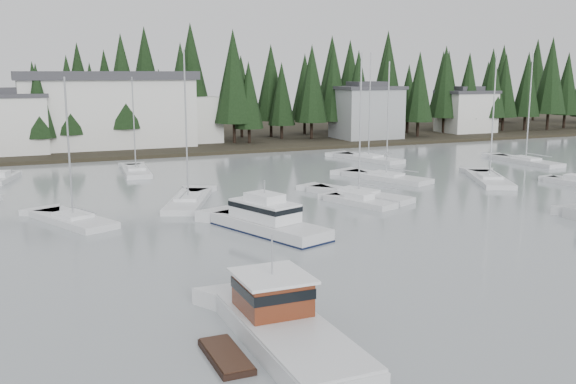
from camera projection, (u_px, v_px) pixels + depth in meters
name	position (u px, v px, depth m)	size (l,w,h in m)	color
far_shore_land	(127.00, 139.00, 109.68)	(240.00, 54.00, 1.00)	black
conifer_treeline	(139.00, 146.00, 99.75)	(200.00, 22.00, 20.00)	black
house_west	(11.00, 122.00, 85.56)	(9.54, 7.42, 8.75)	silver
house_east_a	(366.00, 111.00, 105.68)	(10.60, 8.48, 9.25)	#999EA0
house_east_b	(466.00, 111.00, 116.16)	(9.54, 7.42, 8.25)	silver
harbor_inn	(121.00, 110.00, 94.23)	(29.50, 11.50, 10.90)	silver
lobster_boat_brown	(283.00, 331.00, 27.03)	(5.21, 10.13, 5.00)	silver
cabin_cruiser_center	(268.00, 223.00, 45.95)	(6.25, 10.47, 4.30)	silver
sailboat_1	(73.00, 222.00, 48.82)	(6.07, 8.99, 11.53)	silver
sailboat_3	(386.00, 179.00, 68.44)	(6.42, 10.48, 12.93)	silver
sailboat_4	(526.00, 162.00, 80.93)	(2.73, 10.50, 14.67)	silver
sailboat_5	(368.00, 160.00, 83.44)	(5.46, 10.64, 14.30)	silver
sailboat_6	(188.00, 203.00, 55.86)	(6.68, 10.29, 13.69)	silver
sailboat_7	(489.00, 181.00, 67.20)	(7.47, 10.61, 13.68)	silver
sailboat_9	(359.00, 196.00, 58.89)	(6.64, 10.67, 13.55)	silver
sailboat_10	(136.00, 173.00, 72.67)	(3.52, 9.34, 11.33)	silver
runabout_1	(359.00, 203.00, 55.63)	(4.36, 7.08, 1.42)	silver
runabout_2	(575.00, 183.00, 65.24)	(3.07, 6.23, 1.42)	silver
runabout_3	(1.00, 180.00, 67.52)	(3.99, 6.83, 1.42)	silver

